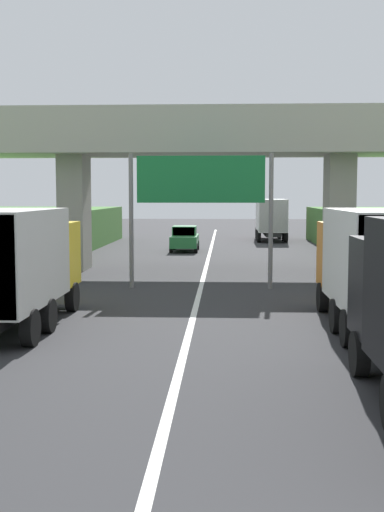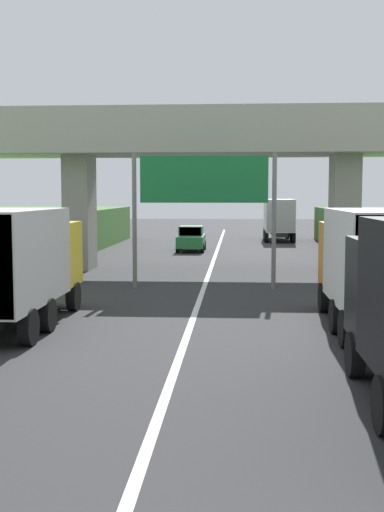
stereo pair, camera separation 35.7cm
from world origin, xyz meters
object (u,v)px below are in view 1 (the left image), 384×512
Objects in this scene: truck_red at (271,217)px; car_green at (185,239)px; truck_yellow at (15,262)px; construction_barrel_3 at (374,283)px; overhead_highway_sign at (201,189)px; truck_orange at (372,262)px.

truck_red is 1.78× the size of car_green.
construction_barrel_3 is at bearing 30.53° from truck_yellow.
truck_red and truck_yellow have the same top height.
car_green is at bearing 82.81° from truck_yellow.
truck_yellow is at bearing -97.19° from car_green.
construction_barrel_3 is (6.70, -1.49, -3.63)m from overhead_highway_sign.
overhead_highway_sign is at bearing -99.58° from truck_red.
car_green is at bearing 95.59° from overhead_highway_sign.
truck_orange is 1.00× the size of truck_yellow.
truck_yellow is 8.11× the size of construction_barrel_3.
truck_orange reaches higher than construction_barrel_3.
truck_red is at bearing 93.69° from construction_barrel_3.
truck_yellow is at bearing -149.47° from construction_barrel_3.
overhead_highway_sign is 0.81× the size of truck_orange.
truck_orange is at bearing -103.05° from construction_barrel_3.
truck_orange is at bearing -57.25° from overhead_highway_sign.
car_green is at bearing 105.05° from truck_orange.
truck_yellow reaches higher than construction_barrel_3.
construction_barrel_3 is (8.43, -19.12, -0.40)m from car_green.
truck_orange is 1.78× the size of car_green.
overhead_highway_sign is at bearing 59.18° from truck_yellow.
truck_red reaches higher than car_green.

